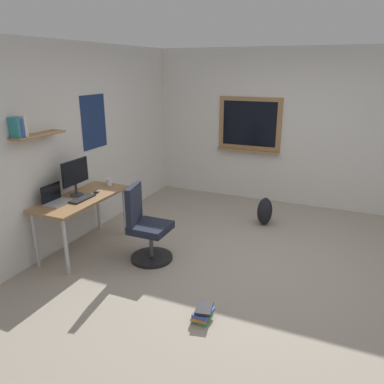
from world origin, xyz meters
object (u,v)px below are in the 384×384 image
object	(u,v)px
office_chair	(146,229)
book_stack_on_floor	(203,313)
keyboard	(83,199)
desk	(82,203)
computer_mouse	(96,192)
laptop	(55,199)
backpack	(265,211)
monitor_primary	(75,175)
coffee_mug	(109,182)

from	to	relation	value
office_chair	book_stack_on_floor	world-z (taller)	office_chair
keyboard	desk	bearing A→B (deg)	47.37
computer_mouse	book_stack_on_floor	world-z (taller)	computer_mouse
laptop	computer_mouse	xyz separation A→B (m)	(0.51, -0.21, -0.04)
laptop	keyboard	bearing A→B (deg)	-42.50
office_chair	backpack	xyz separation A→B (m)	(1.67, -1.09, -0.20)
monitor_primary	computer_mouse	bearing A→B (deg)	-42.08
computer_mouse	monitor_primary	bearing A→B (deg)	137.92
keyboard	computer_mouse	world-z (taller)	computer_mouse
keyboard	computer_mouse	xyz separation A→B (m)	(0.28, 0.00, 0.01)
desk	computer_mouse	size ratio (longest dim) A/B	12.69
desk	monitor_primary	distance (m)	0.36
desk	book_stack_on_floor	world-z (taller)	desk
monitor_primary	keyboard	size ratio (longest dim) A/B	1.25
coffee_mug	backpack	distance (m)	2.34
desk	laptop	xyz separation A→B (m)	(-0.30, 0.14, 0.14)
desk	backpack	size ratio (longest dim) A/B	3.16
book_stack_on_floor	keyboard	bearing A→B (deg)	70.22
office_chair	book_stack_on_floor	xyz separation A→B (m)	(-0.83, -1.09, -0.35)
office_chair	laptop	xyz separation A→B (m)	(-0.38, 1.01, 0.37)
coffee_mug	book_stack_on_floor	distance (m)	2.44
computer_mouse	backpack	size ratio (longest dim) A/B	0.25
keyboard	coffee_mug	world-z (taller)	coffee_mug
book_stack_on_floor	desk	bearing A→B (deg)	69.19
laptop	monitor_primary	size ratio (longest dim) A/B	0.67
office_chair	coffee_mug	distance (m)	1.04
keyboard	book_stack_on_floor	xyz separation A→B (m)	(-0.68, -1.89, -0.67)
monitor_primary	coffee_mug	size ratio (longest dim) A/B	5.04
monitor_primary	coffee_mug	world-z (taller)	monitor_primary
desk	office_chair	bearing A→B (deg)	-84.47
desk	coffee_mug	distance (m)	0.57
laptop	book_stack_on_floor	distance (m)	2.26
monitor_primary	coffee_mug	distance (m)	0.58
office_chair	monitor_primary	size ratio (longest dim) A/B	2.05
office_chair	backpack	world-z (taller)	office_chair
monitor_primary	backpack	distance (m)	2.79
office_chair	book_stack_on_floor	bearing A→B (deg)	-127.29
desk	office_chair	world-z (taller)	office_chair
coffee_mug	desk	bearing A→B (deg)	177.78
computer_mouse	book_stack_on_floor	xyz separation A→B (m)	(-0.96, -1.89, -0.68)
monitor_primary	coffee_mug	xyz separation A→B (m)	(0.53, -0.11, -0.22)
computer_mouse	backpack	distance (m)	2.49
desk	backpack	bearing A→B (deg)	-48.05
desk	keyboard	xyz separation A→B (m)	(-0.07, -0.07, 0.09)
desk	book_stack_on_floor	xyz separation A→B (m)	(-0.74, -1.96, -0.58)
computer_mouse	backpack	bearing A→B (deg)	-50.67
backpack	desk	bearing A→B (deg)	131.95
keyboard	book_stack_on_floor	bearing A→B (deg)	-109.78
backpack	book_stack_on_floor	size ratio (longest dim) A/B	1.65
monitor_primary	computer_mouse	distance (m)	0.35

